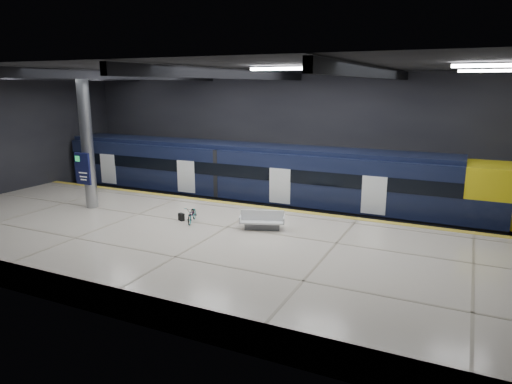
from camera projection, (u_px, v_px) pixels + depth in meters
The scene contains 10 objects.
ground at pixel (238, 243), 21.54m from camera, with size 30.00×30.00×0.00m, color black.
room_shell at pixel (237, 121), 20.22m from camera, with size 30.10×16.10×8.05m.
platform at pixel (210, 249), 19.21m from camera, with size 30.00×11.00×1.10m, color beige.
safety_strip at pixel (262, 207), 23.70m from camera, with size 30.00×0.40×0.01m, color gold.
rails at pixel (282, 213), 26.36m from camera, with size 30.00×1.52×0.16m.
train at pixel (270, 178), 26.22m from camera, with size 29.40×2.84×3.79m.
bench at pixel (262, 222), 20.03m from camera, with size 2.12×1.44×0.87m.
bicycle at pixel (192, 214), 21.03m from camera, with size 0.50×1.45×0.76m, color #99999E.
pannier_bag at pixel (181, 217), 21.33m from camera, with size 0.30×0.18×0.35m, color black.
info_column at pixel (87, 143), 22.93m from camera, with size 0.90×0.78×6.90m.
Camera 1 is at (9.47, -18.09, 7.31)m, focal length 32.00 mm.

